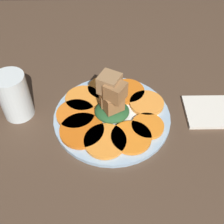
# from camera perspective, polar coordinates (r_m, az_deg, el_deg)

# --- Properties ---
(table_slab) EXTENTS (1.20, 1.20, 0.02)m
(table_slab) POSITION_cam_1_polar(r_m,az_deg,el_deg) (0.67, 0.00, -1.78)
(table_slab) COLOR #4C3828
(table_slab) RESTS_ON ground
(plate) EXTENTS (0.27, 0.27, 0.01)m
(plate) POSITION_cam_1_polar(r_m,az_deg,el_deg) (0.66, 0.00, -0.92)
(plate) COLOR #99B7D1
(plate) RESTS_ON table_slab
(carrot_slice_0) EXTENTS (0.09, 0.09, 0.01)m
(carrot_slice_0) POSITION_cam_1_polar(r_m,az_deg,el_deg) (0.61, 3.91, -5.14)
(carrot_slice_0) COLOR orange
(carrot_slice_0) RESTS_ON plate
(carrot_slice_1) EXTENTS (0.07, 0.07, 0.01)m
(carrot_slice_1) POSITION_cam_1_polar(r_m,az_deg,el_deg) (0.63, 7.26, -2.84)
(carrot_slice_1) COLOR orange
(carrot_slice_1) RESTS_ON plate
(carrot_slice_2) EXTENTS (0.08, 0.08, 0.01)m
(carrot_slice_2) POSITION_cam_1_polar(r_m,az_deg,el_deg) (0.68, 7.06, 1.78)
(carrot_slice_2) COLOR orange
(carrot_slice_2) RESTS_ON plate
(carrot_slice_3) EXTENTS (0.09, 0.09, 0.01)m
(carrot_slice_3) POSITION_cam_1_polar(r_m,az_deg,el_deg) (0.71, 3.12, 4.24)
(carrot_slice_3) COLOR orange
(carrot_slice_3) RESTS_ON plate
(carrot_slice_4) EXTENTS (0.09, 0.09, 0.01)m
(carrot_slice_4) POSITION_cam_1_polar(r_m,az_deg,el_deg) (0.71, -1.52, 4.88)
(carrot_slice_4) COLOR #F99438
(carrot_slice_4) RESTS_ON plate
(carrot_slice_5) EXTENTS (0.09, 0.09, 0.01)m
(carrot_slice_5) POSITION_cam_1_polar(r_m,az_deg,el_deg) (0.69, -5.95, 2.75)
(carrot_slice_5) COLOR orange
(carrot_slice_5) RESTS_ON plate
(carrot_slice_6) EXTENTS (0.09, 0.09, 0.01)m
(carrot_slice_6) POSITION_cam_1_polar(r_m,az_deg,el_deg) (0.66, -7.41, -0.62)
(carrot_slice_6) COLOR orange
(carrot_slice_6) RESTS_ON plate
(carrot_slice_7) EXTENTS (0.10, 0.10, 0.01)m
(carrot_slice_7) POSITION_cam_1_polar(r_m,az_deg,el_deg) (0.62, -6.15, -3.74)
(carrot_slice_7) COLOR #D76115
(carrot_slice_7) RESTS_ON plate
(carrot_slice_8) EXTENTS (0.09, 0.09, 0.01)m
(carrot_slice_8) POSITION_cam_1_polar(r_m,az_deg,el_deg) (0.60, -1.40, -5.89)
(carrot_slice_8) COLOR orange
(carrot_slice_8) RESTS_ON plate
(center_pile) EXTENTS (0.08, 0.07, 0.11)m
(center_pile) POSITION_cam_1_polar(r_m,az_deg,el_deg) (0.62, -0.03, 2.40)
(center_pile) COLOR #235128
(center_pile) RESTS_ON plate
(fork) EXTENTS (0.18, 0.05, 0.00)m
(fork) POSITION_cam_1_polar(r_m,az_deg,el_deg) (0.69, -1.01, 2.86)
(fork) COLOR silver
(fork) RESTS_ON plate
(water_glass) EXTENTS (0.07, 0.07, 0.11)m
(water_glass) POSITION_cam_1_polar(r_m,az_deg,el_deg) (0.67, -19.25, 3.09)
(water_glass) COLOR silver
(water_glass) RESTS_ON table_slab
(napkin) EXTENTS (0.17, 0.10, 0.01)m
(napkin) POSITION_cam_1_polar(r_m,az_deg,el_deg) (0.72, 21.21, 0.11)
(napkin) COLOR silver
(napkin) RESTS_ON table_slab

